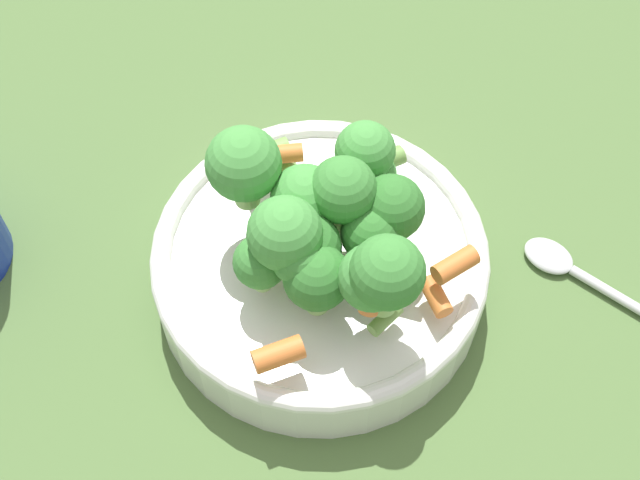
# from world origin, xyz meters

# --- Properties ---
(ground_plane) EXTENTS (3.00, 3.00, 0.00)m
(ground_plane) POSITION_xyz_m (0.00, 0.00, 0.00)
(ground_plane) COLOR #4C6B38
(bowl) EXTENTS (0.22, 0.22, 0.05)m
(bowl) POSITION_xyz_m (0.00, 0.00, 0.03)
(bowl) COLOR white
(bowl) RESTS_ON ground_plane
(pasta_salad) EXTENTS (0.18, 0.17, 0.09)m
(pasta_salad) POSITION_xyz_m (0.01, -0.01, 0.09)
(pasta_salad) COLOR #8CB766
(pasta_salad) RESTS_ON bowl
(spoon) EXTENTS (0.17, 0.03, 0.01)m
(spoon) POSITION_xyz_m (0.14, 0.12, 0.01)
(spoon) COLOR silver
(spoon) RESTS_ON ground_plane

